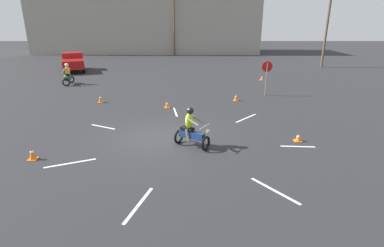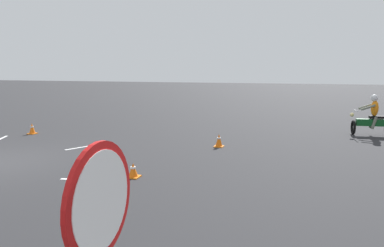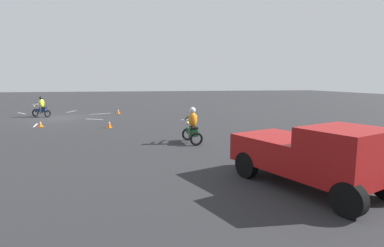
{
  "view_description": "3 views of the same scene",
  "coord_description": "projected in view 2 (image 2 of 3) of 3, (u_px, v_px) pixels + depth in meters",
  "views": [
    {
      "loc": [
        1.44,
        -12.19,
        4.92
      ],
      "look_at": [
        1.43,
        -1.02,
        1.0
      ],
      "focal_mm": 28.0,
      "sensor_mm": 36.0,
      "label": 1
    },
    {
      "loc": [
        8.21,
        8.7,
        2.71
      ],
      "look_at": [
        -3.44,
        5.08,
        0.9
      ],
      "focal_mm": 35.0,
      "sensor_mm": 36.0,
      "label": 2
    },
    {
      "loc": [
        -5.63,
        24.48,
        2.83
      ],
      "look_at": [
        -8.31,
        11.18,
        0.9
      ],
      "focal_mm": 28.0,
      "sensor_mm": 36.0,
      "label": 3
    }
  ],
  "objects": [
    {
      "name": "motorcycle_rider_background",
      "position": [
        372.0,
        117.0,
        15.16
      ],
      "size": [
        0.79,
        1.54,
        1.66
      ],
      "rotation": [
        0.0,
        0.0,
        3.25
      ],
      "color": "black",
      "rests_on": "ground"
    },
    {
      "name": "traffic_cone_near_right",
      "position": [
        219.0,
        141.0,
        12.97
      ],
      "size": [
        0.32,
        0.32,
        0.45
      ],
      "color": "orange",
      "rests_on": "ground"
    },
    {
      "name": "traffic_cone_mid_center",
      "position": [
        32.0,
        129.0,
        15.51
      ],
      "size": [
        0.32,
        0.32,
        0.45
      ],
      "color": "orange",
      "rests_on": "ground"
    },
    {
      "name": "traffic_cone_mid_left",
      "position": [
        133.0,
        170.0,
        9.34
      ],
      "size": [
        0.32,
        0.32,
        0.37
      ],
      "color": "orange",
      "rests_on": "ground"
    },
    {
      "name": "lane_stripe_n",
      "position": [
        94.0,
        180.0,
        9.11
      ],
      "size": [
        0.37,
        1.73,
        0.01
      ],
      "primitive_type": "cube",
      "rotation": [
        0.0,
        0.0,
        3.3
      ],
      "color": "silver",
      "rests_on": "ground"
    },
    {
      "name": "lane_stripe_nw",
      "position": [
        85.0,
        147.0,
        13.0
      ],
      "size": [
        1.34,
        0.73,
        0.01
      ],
      "primitive_type": "cube",
      "rotation": [
        0.0,
        0.0,
        4.25
      ],
      "color": "silver",
      "rests_on": "ground"
    }
  ]
}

